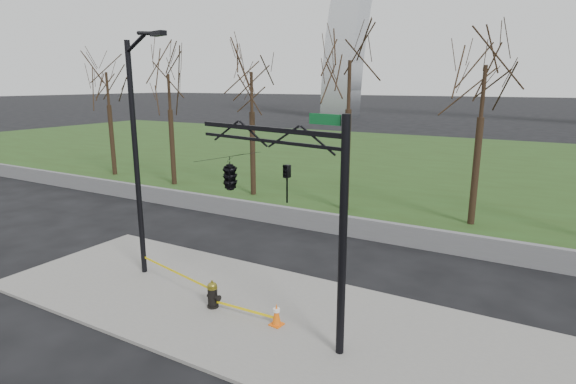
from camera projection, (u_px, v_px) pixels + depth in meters
The scene contains 10 objects.
ground at pixel (260, 314), 13.57m from camera, with size 500.00×500.00×0.00m, color black.
sidewalk at pixel (260, 313), 13.56m from camera, with size 18.00×6.00×0.10m, color slate.
grass_strip at pixel (454, 164), 38.89m from camera, with size 120.00×40.00×0.06m, color #273E16.
guardrail at pixel (359, 228), 20.22m from camera, with size 60.00×0.30×0.90m, color #59595B.
tree_row at pixel (296, 129), 25.33m from camera, with size 35.25×4.00×8.42m.
fire_hydrant at pixel (213, 295), 13.70m from camera, with size 0.53×0.35×0.85m.
traffic_cone at pixel (277, 314), 12.70m from camera, with size 0.37×0.37×0.65m.
street_light at pixel (138, 144), 15.18m from camera, with size 2.34×0.83×8.21m.
traffic_signal_mast at pixel (248, 177), 12.66m from camera, with size 5.00×2.54×6.00m.
caution_tape at pixel (198, 284), 14.35m from camera, with size 6.03×0.89×0.44m.
Camera 1 is at (6.87, -10.31, 6.66)m, focal length 28.63 mm.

